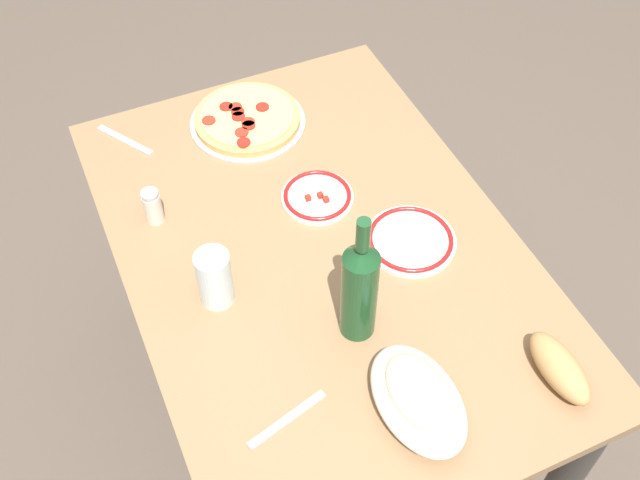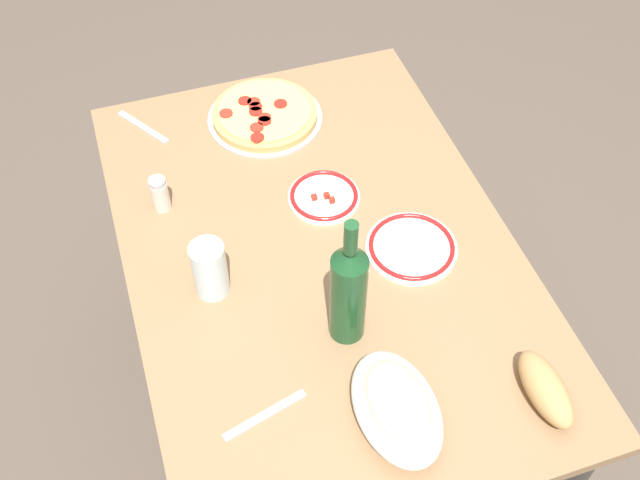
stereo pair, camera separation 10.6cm
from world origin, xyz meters
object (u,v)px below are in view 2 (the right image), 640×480
at_px(side_plate_near, 324,196).
at_px(bread_loaf, 546,389).
at_px(wine_bottle, 348,291).
at_px(baked_pasta_dish, 397,406).
at_px(spice_shaker, 160,194).
at_px(side_plate_far, 412,247).
at_px(dining_table, 320,286).
at_px(pepperoni_pizza, 263,115).
at_px(water_glass, 210,269).

bearing_deg(side_plate_near, bread_loaf, 20.70).
relative_size(wine_bottle, bread_loaf, 1.93).
distance_m(baked_pasta_dish, bread_loaf, 0.28).
bearing_deg(spice_shaker, side_plate_far, 59.09).
relative_size(dining_table, wine_bottle, 3.82).
bearing_deg(side_plate_far, wine_bottle, -53.47).
distance_m(bread_loaf, spice_shaker, 0.90).
distance_m(baked_pasta_dish, side_plate_far, 0.40).
bearing_deg(pepperoni_pizza, spice_shaker, -54.08).
bearing_deg(side_plate_far, dining_table, -108.97).
relative_size(water_glass, side_plate_near, 0.81).
relative_size(dining_table, water_glass, 9.23).
bearing_deg(pepperoni_pizza, side_plate_far, 20.60).
bearing_deg(spice_shaker, dining_table, 52.87).
relative_size(side_plate_near, spice_shaker, 1.89).
bearing_deg(pepperoni_pizza, wine_bottle, -0.93).
relative_size(pepperoni_pizza, bread_loaf, 1.73).
bearing_deg(side_plate_far, bread_loaf, 13.36).
bearing_deg(bread_loaf, pepperoni_pizza, -162.54).
bearing_deg(side_plate_far, baked_pasta_dish, -26.81).
height_order(dining_table, spice_shaker, spice_shaker).
distance_m(dining_table, pepperoni_pizza, 0.46).
height_order(baked_pasta_dish, side_plate_far, baked_pasta_dish).
distance_m(dining_table, baked_pasta_dish, 0.45).
distance_m(water_glass, spice_shaker, 0.26).
bearing_deg(water_glass, bread_loaf, 50.35).
bearing_deg(pepperoni_pizza, bread_loaf, 17.46).
bearing_deg(baked_pasta_dish, pepperoni_pizza, -179.27).
bearing_deg(pepperoni_pizza, baked_pasta_dish, 0.73).
bearing_deg(spice_shaker, water_glass, 12.31).
bearing_deg(dining_table, side_plate_near, 158.25).
bearing_deg(water_glass, side_plate_far, 85.65).
height_order(wine_bottle, side_plate_far, wine_bottle).
xyz_separation_m(water_glass, side_plate_near, (-0.17, 0.30, -0.06)).
bearing_deg(wine_bottle, spice_shaker, -147.01).
bearing_deg(bread_loaf, baked_pasta_dish, -99.99).
xyz_separation_m(pepperoni_pizza, spice_shaker, (0.21, -0.30, 0.03)).
height_order(baked_pasta_dish, spice_shaker, spice_shaker).
height_order(wine_bottle, side_plate_near, wine_bottle).
height_order(pepperoni_pizza, water_glass, water_glass).
xyz_separation_m(baked_pasta_dish, side_plate_far, (-0.35, 0.18, -0.03)).
xyz_separation_m(water_glass, spice_shaker, (-0.26, -0.06, -0.02)).
bearing_deg(baked_pasta_dish, spice_shaker, -154.55).
height_order(dining_table, water_glass, water_glass).
xyz_separation_m(wine_bottle, bread_loaf, (0.25, 0.30, -0.10)).
relative_size(dining_table, baked_pasta_dish, 5.08).
xyz_separation_m(dining_table, side_plate_far, (0.06, 0.19, 0.14)).
relative_size(side_plate_far, spice_shaker, 2.28).
distance_m(pepperoni_pizza, spice_shaker, 0.37).
relative_size(wine_bottle, side_plate_near, 1.95).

